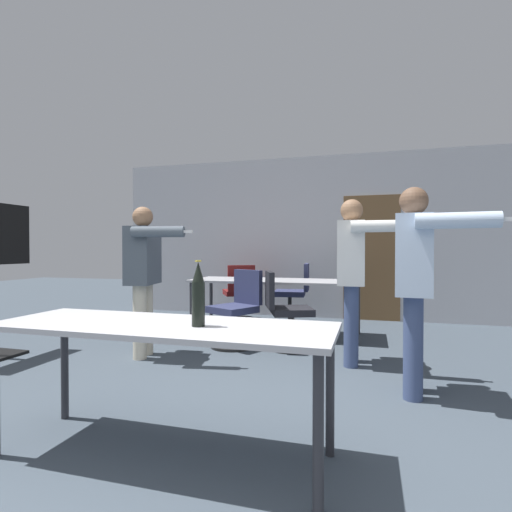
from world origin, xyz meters
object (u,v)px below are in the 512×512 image
object	(u,v)px
office_chair_far_right	(239,295)
drink_cup	(240,275)
person_near_casual	(415,272)
office_chair_side_rolled	(237,311)
office_chair_near_pushed	(285,313)
person_center_tall	(144,267)
beer_bottle	(198,295)
office_chair_far_left	(295,296)
person_far_watching	(353,266)

from	to	relation	value
office_chair_far_right	drink_cup	bearing A→B (deg)	-100.32
person_near_casual	office_chair_side_rolled	world-z (taller)	person_near_casual
office_chair_near_pushed	office_chair_far_right	bearing A→B (deg)	-166.43
drink_cup	office_chair_side_rolled	bearing A→B (deg)	-74.34
person_center_tall	beer_bottle	distance (m)	2.34
office_chair_far_left	beer_bottle	bearing A→B (deg)	177.74
office_chair_side_rolled	beer_bottle	bearing A→B (deg)	131.87
person_far_watching	drink_cup	distance (m)	1.90
office_chair_far_left	office_chair_near_pushed	size ratio (longest dim) A/B	1.04
office_chair_far_right	office_chair_far_left	bearing A→B (deg)	-33.22
drink_cup	office_chair_far_left	bearing A→B (deg)	56.28
office_chair_near_pushed	person_center_tall	bearing A→B (deg)	-83.01
office_chair_near_pushed	office_chair_far_left	bearing A→B (deg)	165.87
person_far_watching	beer_bottle	xyz separation A→B (m)	(-0.72, -2.16, -0.08)
office_chair_far_left	drink_cup	xyz separation A→B (m)	(-0.60, -0.90, 0.36)
office_chair_side_rolled	beer_bottle	distance (m)	2.69
beer_bottle	person_center_tall	bearing A→B (deg)	128.55
office_chair_far_right	beer_bottle	xyz separation A→B (m)	(1.16, -4.19, 0.49)
beer_bottle	drink_cup	size ratio (longest dim) A/B	2.99
office_chair_side_rolled	office_chair_near_pushed	xyz separation A→B (m)	(0.59, 0.01, -0.00)
office_chair_near_pushed	office_chair_far_right	size ratio (longest dim) A/B	0.99
office_chair_far_right	person_near_casual	bearing A→B (deg)	-78.44
person_center_tall	beer_bottle	size ratio (longest dim) A/B	4.56
person_far_watching	office_chair_side_rolled	xyz separation A→B (m)	(-1.37, 0.40, -0.58)
person_far_watching	office_chair_far_right	distance (m)	2.84
person_center_tall	office_chair_near_pushed	distance (m)	1.68
office_chair_side_rolled	office_chair_near_pushed	distance (m)	0.59
person_near_casual	office_chair_far_left	xyz separation A→B (m)	(-1.47, 2.72, -0.54)
person_far_watching	drink_cup	world-z (taller)	person_far_watching
office_chair_far_left	office_chair_side_rolled	size ratio (longest dim) A/B	1.04
person_far_watching	office_chair_side_rolled	bearing A→B (deg)	-107.32
office_chair_side_rolled	drink_cup	world-z (taller)	office_chair_side_rolled
person_near_casual	office_chair_near_pushed	distance (m)	1.83
office_chair_side_rolled	beer_bottle	xyz separation A→B (m)	(0.65, -2.56, 0.49)
office_chair_side_rolled	office_chair_far_right	xyz separation A→B (m)	(-0.52, 1.63, 0.00)
office_chair_far_right	drink_cup	distance (m)	1.09
office_chair_far_left	office_chair_side_rolled	xyz separation A→B (m)	(-0.41, -1.57, -0.02)
beer_bottle	drink_cup	distance (m)	3.34
office_chair_far_left	office_chair_side_rolled	bearing A→B (deg)	159.75
beer_bottle	drink_cup	xyz separation A→B (m)	(-0.83, 3.23, -0.11)
office_chair_far_left	person_center_tall	bearing A→B (deg)	146.39
person_near_casual	person_center_tall	distance (m)	2.73
person_far_watching	office_chair_near_pushed	world-z (taller)	person_far_watching
person_near_casual	office_chair_far_right	bearing A→B (deg)	-135.14
office_chair_far_right	beer_bottle	distance (m)	4.38
person_center_tall	office_chair_near_pushed	world-z (taller)	person_center_tall
person_near_casual	person_center_tall	xyz separation A→B (m)	(-2.69, 0.43, -0.02)
person_far_watching	person_center_tall	bearing A→B (deg)	-82.44
person_far_watching	office_chair_far_right	bearing A→B (deg)	-138.10
person_near_casual	office_chair_far_right	world-z (taller)	person_near_casual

